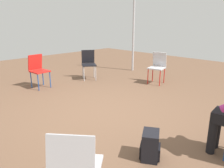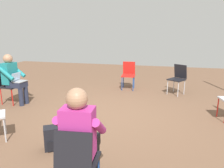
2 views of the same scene
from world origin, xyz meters
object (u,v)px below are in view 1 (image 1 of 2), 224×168
(chair_north, at_px, (38,69))
(chair_east, at_px, (158,65))
(chair_southwest, at_px, (75,168))
(backpack_near_laptop_user, at_px, (150,147))
(chair_northeast, at_px, (89,62))

(chair_north, distance_m, chair_east, 3.17)
(chair_north, xyz_separation_m, chair_southwest, (-1.65, -3.89, 0.00))
(chair_east, distance_m, chair_southwest, 4.60)
(chair_east, height_order, backpack_near_laptop_user, chair_east)
(chair_northeast, relative_size, backpack_near_laptop_user, 2.36)
(chair_north, bearing_deg, chair_east, 138.72)
(chair_north, distance_m, chair_southwest, 4.23)
(backpack_near_laptop_user, bearing_deg, chair_north, 82.62)
(chair_northeast, distance_m, backpack_near_laptop_user, 4.13)
(chair_northeast, height_order, chair_southwest, same)
(chair_southwest, bearing_deg, chair_east, 75.65)
(chair_northeast, bearing_deg, backpack_near_laptop_user, 94.07)
(chair_southwest, xyz_separation_m, backpack_near_laptop_user, (1.16, 0.04, -0.34))
(chair_southwest, distance_m, backpack_near_laptop_user, 1.20)
(chair_southwest, bearing_deg, chair_north, 117.49)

